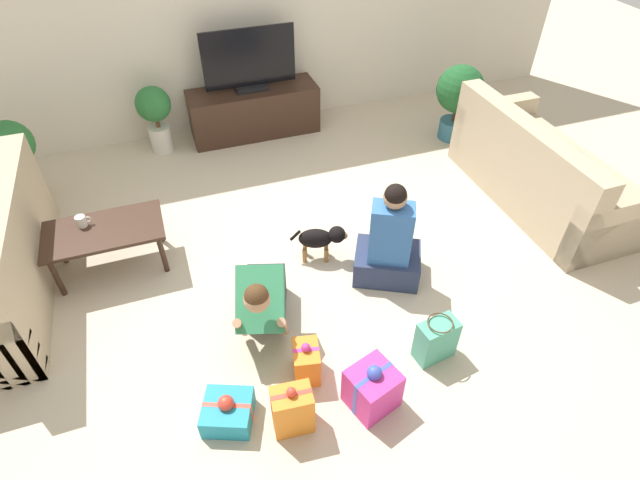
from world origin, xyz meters
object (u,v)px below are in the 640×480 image
at_px(gift_bag_a, 436,340).
at_px(sofa_right, 541,173).
at_px(coffee_table, 104,234).
at_px(dog, 322,238).
at_px(person_kneeling, 263,299).
at_px(potted_plant_corner_right, 459,95).
at_px(tv, 249,63).
at_px(gift_box_d, 292,410).
at_px(tv_console, 254,111).
at_px(gift_box_c, 306,362).
at_px(gift_box_a, 372,388).
at_px(mug, 82,221).
at_px(potted_plant_corner_left, 12,151).
at_px(person_sitting, 389,246).
at_px(potted_plant_back_left, 155,113).
at_px(gift_box_b, 228,412).

bearing_deg(gift_bag_a, sofa_right, 35.57).
bearing_deg(coffee_table, dog, -15.95).
bearing_deg(person_kneeling, sofa_right, 30.84).
bearing_deg(potted_plant_corner_right, tv, 157.94).
bearing_deg(gift_box_d, tv_console, 79.81).
xyz_separation_m(dog, gift_box_c, (-0.48, -1.06, -0.09)).
xyz_separation_m(sofa_right, gift_box_a, (-2.41, -1.51, -0.14)).
distance_m(gift_box_d, mug, 2.29).
distance_m(potted_plant_corner_left, dog, 2.99).
bearing_deg(gift_box_c, tv, 82.09).
bearing_deg(gift_box_a, person_sitting, 60.17).
bearing_deg(coffee_table, sofa_right, -5.41).
bearing_deg(dog, gift_bag_a, -142.41).
distance_m(potted_plant_corner_left, gift_bag_a, 4.10).
bearing_deg(tv_console, sofa_right, -43.78).
xyz_separation_m(person_sitting, gift_box_d, (-1.11, -1.00, -0.15)).
distance_m(potted_plant_back_left, gift_box_c, 3.36).
distance_m(tv, gift_box_d, 3.78).
relative_size(tv, gift_box_c, 3.11).
height_order(tv_console, gift_box_d, tv_console).
height_order(tv_console, tv, tv).
distance_m(sofa_right, dog, 2.25).
distance_m(potted_plant_back_left, mug, 1.81).
height_order(potted_plant_corner_right, person_sitting, person_sitting).
distance_m(tv_console, potted_plant_corner_left, 2.46).
relative_size(tv_console, gift_box_b, 3.75).
bearing_deg(mug, gift_box_a, -49.95).
xyz_separation_m(sofa_right, gift_box_b, (-3.30, -1.32, -0.22)).
bearing_deg(person_kneeling, dog, 59.34).
xyz_separation_m(tv_console, gift_box_a, (-0.14, -3.68, -0.11)).
distance_m(potted_plant_back_left, gift_box_a, 3.76).
relative_size(sofa_right, tv, 1.91).
bearing_deg(gift_box_c, sofa_right, 23.07).
height_order(person_sitting, gift_box_d, person_sitting).
xyz_separation_m(potted_plant_corner_left, dog, (2.41, -1.76, -0.31)).
bearing_deg(potted_plant_back_left, sofa_right, -32.43).
relative_size(person_sitting, gift_bag_a, 2.61).
distance_m(person_kneeling, gift_box_c, 0.54).
relative_size(potted_plant_corner_left, gift_box_c, 2.53).
bearing_deg(coffee_table, person_sitting, -22.19).
bearing_deg(coffee_table, potted_plant_corner_left, 119.73).
relative_size(tv_console, person_sitting, 1.54).
height_order(coffee_table, gift_box_a, coffee_table).
xyz_separation_m(potted_plant_corner_left, gift_box_c, (1.92, -2.81, -0.40)).
bearing_deg(tv_console, gift_bag_a, -82.95).
xyz_separation_m(sofa_right, person_kneeling, (-2.89, -0.68, 0.01)).
bearing_deg(gift_box_a, sofa_right, 32.08).
bearing_deg(tv_console, potted_plant_corner_right, -22.06).
xyz_separation_m(person_kneeling, gift_bag_a, (1.06, -0.63, -0.14)).
xyz_separation_m(potted_plant_corner_left, potted_plant_back_left, (1.31, 0.47, -0.08)).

